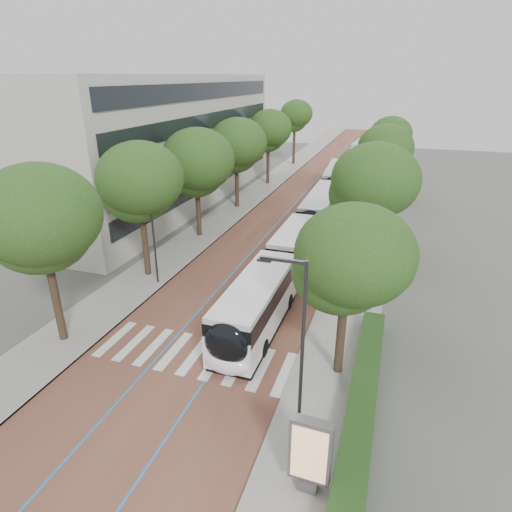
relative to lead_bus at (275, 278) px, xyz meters
The scene contains 22 objects.
ground 8.80m from the lead_bus, 107.53° to the right, with size 160.00×160.00×0.00m, color #51544C.
road 31.90m from the lead_bus, 94.69° to the left, with size 11.00×140.00×0.02m, color brown.
sidewalk_left 33.36m from the lead_bus, 107.65° to the left, with size 4.00×140.00×0.12m, color gray.
sidewalk_right 32.17m from the lead_bus, 81.24° to the left, with size 4.00×140.00×0.12m, color gray.
kerb_left 32.83m from the lead_bus, 104.49° to the left, with size 0.20×140.00×0.14m, color gray.
kerb_right 31.93m from the lead_bus, 84.61° to the left, with size 0.20×140.00×0.14m, color gray.
zebra_crossing 7.80m from the lead_bus, 108.36° to the right, with size 10.55×3.60×0.01m.
lane_line_left 32.07m from the lead_bus, 97.54° to the left, with size 0.12×126.00×0.01m, color blue.
lane_line_right 31.81m from the lead_bus, 91.81° to the left, with size 0.12×126.00×0.01m, color blue.
office_building 30.11m from the lead_bus, 138.18° to the left, with size 18.11×40.00×14.00m.
hedge 10.56m from the lead_bus, 51.78° to the right, with size 1.20×14.00×0.80m, color #1B4016.
streetlight_near 12.36m from the lead_bus, 70.36° to the right, with size 1.82×0.20×8.00m.
streetlight_far 14.68m from the lead_bus, 73.73° to the left, with size 1.82×0.20×8.00m.
lamp_post_left 9.06m from the lead_bus, behind, with size 0.14×0.14×8.00m, color #2A2A2C.
trees_left 18.42m from the lead_bus, 124.88° to the left, with size 6.45×60.61×9.81m.
trees_right 14.77m from the lead_bus, 68.60° to the left, with size 6.04×47.41×9.28m.
lead_bus is the anchor object (origin of this frame).
bus_queued_0 16.37m from the lead_bus, 90.06° to the left, with size 2.66×12.42×3.20m.
bus_queued_1 30.17m from the lead_bus, 90.96° to the left, with size 3.26×12.53×3.20m.
bus_queued_2 42.63m from the lead_bus, 89.75° to the left, with size 3.08×12.50×3.20m.
bus_queued_3 55.67m from the lead_bus, 89.61° to the left, with size 3.28×12.53×3.20m.
ad_panel 14.22m from the lead_bus, 69.21° to the right, with size 1.50×0.60×3.09m.
Camera 1 is at (9.31, -16.08, 13.87)m, focal length 30.00 mm.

